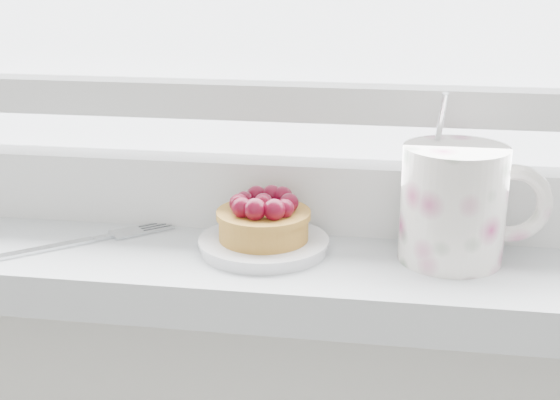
% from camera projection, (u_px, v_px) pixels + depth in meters
% --- Properties ---
extents(saucer, '(0.12, 0.12, 0.01)m').
position_uv_depth(saucer, '(264.00, 244.00, 0.74)').
color(saucer, silver).
rests_on(saucer, windowsill).
extents(raspberry_tart, '(0.09, 0.09, 0.05)m').
position_uv_depth(raspberry_tart, '(264.00, 218.00, 0.73)').
color(raspberry_tart, '#986521').
rests_on(raspberry_tart, saucer).
extents(floral_mug, '(0.14, 0.10, 0.15)m').
position_uv_depth(floral_mug, '(457.00, 202.00, 0.70)').
color(floral_mug, white).
rests_on(floral_mug, windowsill).
extents(fork, '(0.16, 0.14, 0.00)m').
position_uv_depth(fork, '(76.00, 243.00, 0.76)').
color(fork, silver).
rests_on(fork, windowsill).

